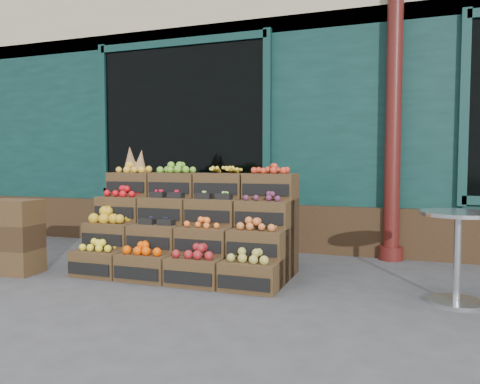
% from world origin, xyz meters
% --- Properties ---
extents(ground, '(60.00, 60.00, 0.00)m').
position_xyz_m(ground, '(0.00, 0.00, 0.00)').
color(ground, '#404042').
rests_on(ground, ground).
extents(shop_facade, '(12.00, 6.24, 4.80)m').
position_xyz_m(shop_facade, '(0.00, 5.11, 2.40)').
color(shop_facade, '#0D2E2A').
rests_on(shop_facade, ground).
extents(crate_display, '(2.13, 1.04, 1.33)m').
position_xyz_m(crate_display, '(-0.75, 0.68, 0.41)').
color(crate_display, '#422E1A').
rests_on(crate_display, ground).
extents(spare_crates, '(0.54, 0.40, 0.76)m').
position_xyz_m(spare_crates, '(-2.44, 0.03, 0.38)').
color(spare_crates, '#422E1A').
rests_on(spare_crates, ground).
extents(bistro_table, '(0.60, 0.60, 0.75)m').
position_xyz_m(bistro_table, '(1.76, 0.42, 0.47)').
color(bistro_table, '#AEB0B5').
rests_on(bistro_table, ground).
extents(shopkeeper, '(0.85, 0.66, 2.06)m').
position_xyz_m(shopkeeper, '(-1.14, 2.99, 1.03)').
color(shopkeeper, '#1B611F').
rests_on(shopkeeper, ground).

